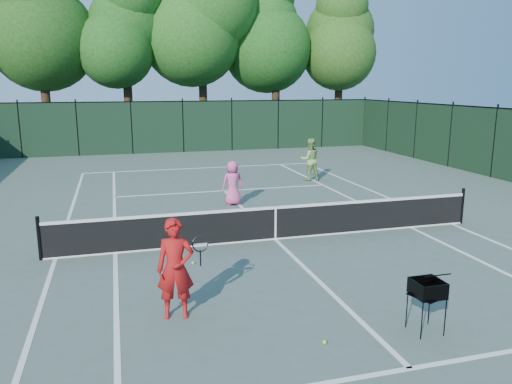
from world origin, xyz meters
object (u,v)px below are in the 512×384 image
object	(u,v)px
player_pink	(233,183)
loose_ball_near_cart	(325,342)
coach	(176,268)
ball_hopper	(428,289)
loose_ball_midcourt	(193,263)
player_green	(310,160)

from	to	relation	value
player_pink	loose_ball_near_cart	xyz separation A→B (m)	(-0.73, -9.52, -0.72)
coach	loose_ball_near_cart	world-z (taller)	coach
ball_hopper	loose_ball_midcourt	size ratio (longest dim) A/B	13.40
player_green	ball_hopper	size ratio (longest dim) A/B	1.98
coach	loose_ball_midcourt	world-z (taller)	coach
coach	loose_ball_midcourt	bearing A→B (deg)	82.47
player_pink	player_green	distance (m)	5.36
loose_ball_midcourt	loose_ball_near_cart	bearing A→B (deg)	-70.47
player_pink	loose_ball_midcourt	size ratio (longest dim) A/B	22.30
player_green	loose_ball_near_cart	bearing A→B (deg)	71.62
coach	ball_hopper	size ratio (longest dim) A/B	1.98
player_pink	player_green	world-z (taller)	player_green
loose_ball_midcourt	player_green	bearing A→B (deg)	54.01
loose_ball_near_cart	loose_ball_midcourt	distance (m)	4.40
ball_hopper	loose_ball_near_cart	bearing A→B (deg)	158.10
loose_ball_near_cart	player_green	bearing A→B (deg)	69.26
coach	loose_ball_near_cart	xyz separation A→B (m)	(2.14, -1.62, -0.87)
player_green	loose_ball_near_cart	world-z (taller)	player_green
loose_ball_midcourt	coach	bearing A→B (deg)	-104.91
player_green	ball_hopper	distance (m)	13.33
player_green	loose_ball_midcourt	size ratio (longest dim) A/B	26.47
player_green	player_pink	bearing A→B (deg)	41.48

